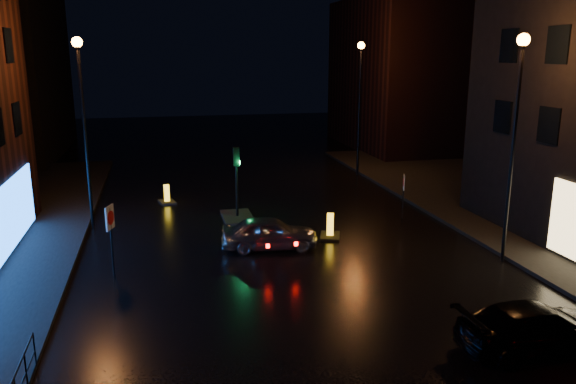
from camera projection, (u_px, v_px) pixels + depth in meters
name	position (u px, v px, depth m)	size (l,w,h in m)	color
ground	(365.00, 371.00, 13.97)	(120.00, 120.00, 0.00)	black
building_far_right	(400.00, 74.00, 46.07)	(8.00, 14.00, 12.00)	black
street_lamp_lfar	(82.00, 104.00, 24.13)	(0.44, 0.44, 8.37)	black
street_lamp_rnear	(516.00, 115.00, 20.02)	(0.44, 0.44, 8.37)	black
street_lamp_rfar	(360.00, 88.00, 35.14)	(0.44, 0.44, 8.37)	black
traffic_signal	(237.00, 208.00, 26.81)	(1.40, 2.40, 3.45)	black
silver_hatchback	(270.00, 233.00, 22.60)	(1.55, 3.86, 1.31)	#999DA1
dark_sedan	(538.00, 328.00, 14.85)	(1.79, 4.40, 1.28)	black
bollard_near	(330.00, 232.00, 24.08)	(1.17, 1.42, 1.06)	black
bollard_far	(167.00, 199.00, 29.62)	(0.97, 1.26, 0.98)	black
road_sign_left	(110.00, 224.00, 19.52)	(0.26, 0.61, 2.57)	black
road_sign_right	(404.00, 186.00, 26.53)	(0.23, 0.50, 2.12)	black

